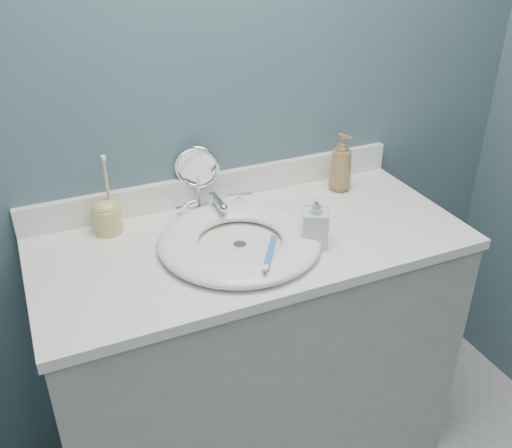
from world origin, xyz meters
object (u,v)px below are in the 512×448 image
soap_bottle_clear (316,220)px  toothbrush_holder (107,215)px  makeup_mirror (197,174)px  soap_bottle_amber (341,163)px

soap_bottle_clear → toothbrush_holder: 0.59m
makeup_mirror → toothbrush_holder: toothbrush_holder is taller
soap_bottle_amber → soap_bottle_clear: (-0.24, -0.27, -0.02)m
soap_bottle_clear → toothbrush_holder: toothbrush_holder is taller
soap_bottle_amber → makeup_mirror: bearing=153.1°
makeup_mirror → toothbrush_holder: 0.30m
makeup_mirror → toothbrush_holder: bearing=-147.0°
soap_bottle_amber → soap_bottle_clear: size_ratio=1.24×
makeup_mirror → soap_bottle_clear: makeup_mirror is taller
makeup_mirror → soap_bottle_amber: (0.46, -0.07, -0.01)m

